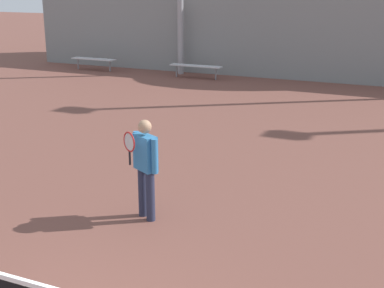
% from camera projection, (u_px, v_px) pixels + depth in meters
% --- Properties ---
extents(tennis_player, '(0.55, 0.52, 1.62)m').
position_uv_depth(tennis_player, '(145.00, 163.00, 8.29)').
color(tennis_player, '#282D47').
rests_on(tennis_player, ground_plane).
extents(bench_courtside_far, '(2.10, 0.40, 0.50)m').
position_uv_depth(bench_courtside_far, '(196.00, 66.00, 20.85)').
color(bench_courtside_far, silver).
rests_on(bench_courtside_far, ground_plane).
extents(bench_adjacent_court, '(2.03, 0.40, 0.50)m').
position_uv_depth(bench_adjacent_court, '(94.00, 59.00, 22.72)').
color(bench_adjacent_court, silver).
rests_on(bench_adjacent_court, ground_plane).
extents(back_fence, '(26.43, 0.06, 3.24)m').
position_uv_depth(back_fence, '(334.00, 39.00, 19.55)').
color(back_fence, gray).
rests_on(back_fence, ground_plane).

